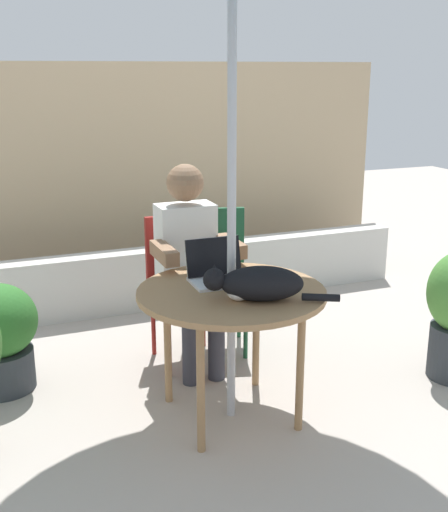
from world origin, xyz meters
name	(u,v)px	position (x,y,z in m)	size (l,w,h in m)	color
ground_plane	(231,414)	(0.00, 0.00, 0.00)	(14.00, 14.00, 0.00)	#ADA399
fence_back	(119,176)	(0.00, 2.45, 0.92)	(4.77, 0.08, 1.83)	tan
planter_wall_low	(144,279)	(0.00, 1.74, 0.23)	(4.29, 0.20, 0.46)	beige
patio_table	(231,301)	(0.00, 0.00, 0.64)	(0.96, 0.96, 0.71)	#9E754C
chair_occupied	(182,276)	(0.00, 0.80, 0.54)	(0.40, 0.40, 0.91)	maroon
chair_empty	(215,267)	(0.26, 0.91, 0.54)	(0.50, 0.50, 0.91)	#194C2D
person_seated	(190,256)	(0.00, 0.65, 0.71)	(0.48, 0.48, 1.25)	white
laptop	(217,269)	(-0.01, 0.17, 0.77)	(0.30, 0.26, 0.21)	silver
cat	(257,284)	(0.05, -0.19, 0.79)	(0.60, 0.35, 0.17)	black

